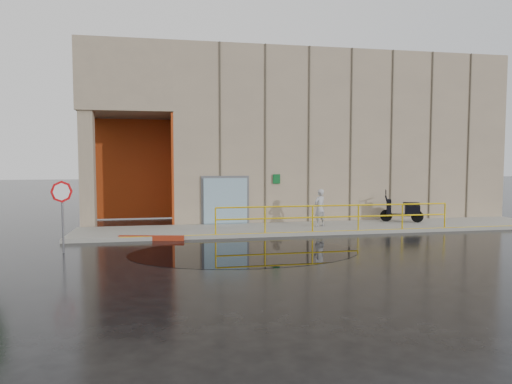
% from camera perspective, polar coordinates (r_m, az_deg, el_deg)
% --- Properties ---
extents(ground, '(120.00, 120.00, 0.00)m').
position_cam_1_polar(ground, '(14.30, -1.83, -7.84)').
color(ground, black).
rests_on(ground, ground).
extents(sidewalk, '(20.00, 3.00, 0.15)m').
position_cam_1_polar(sidewalk, '(19.54, 7.83, -4.45)').
color(sidewalk, gray).
rests_on(sidewalk, ground).
extents(building, '(20.00, 10.17, 8.00)m').
position_cam_1_polar(building, '(25.88, 5.69, 6.80)').
color(building, gray).
rests_on(building, ground).
extents(guardrail, '(9.56, 0.06, 1.03)m').
position_cam_1_polar(guardrail, '(18.28, 9.93, -3.15)').
color(guardrail, gold).
rests_on(guardrail, sidewalk).
extents(person, '(0.68, 0.60, 1.57)m').
position_cam_1_polar(person, '(19.37, 7.97, -1.96)').
color(person, '#ABABAF').
rests_on(person, sidewalk).
extents(scooter, '(1.91, 1.29, 1.45)m').
position_cam_1_polar(scooter, '(21.54, 17.83, -1.39)').
color(scooter, black).
rests_on(scooter, sidewalk).
extents(stop_sign, '(0.58, 0.43, 2.29)m').
position_cam_1_polar(stop_sign, '(15.54, -23.10, -0.90)').
color(stop_sign, slate).
rests_on(stop_sign, ground).
extents(red_curb, '(2.39, 0.67, 0.18)m').
position_cam_1_polar(red_curb, '(17.19, -12.97, -5.63)').
color(red_curb, maroon).
rests_on(red_curb, ground).
extents(puddle, '(7.52, 4.79, 0.01)m').
position_cam_1_polar(puddle, '(14.65, -1.34, -7.54)').
color(puddle, black).
rests_on(puddle, ground).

